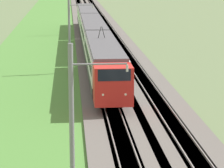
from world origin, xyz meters
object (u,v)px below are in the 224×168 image
Objects in this scene: catenary_mast_near at (73,126)px; catenary_mast_mid at (70,34)px; catenary_mast_far at (69,10)px; passenger_train at (93,33)px.

catenary_mast_mid is (30.73, 0.00, 0.17)m from catenary_mast_near.
catenary_mast_far reaches higher than catenary_mast_near.
catenary_mast_mid is at bearing -180.00° from catenary_mast_far.
catenary_mast_mid reaches higher than passenger_train.
catenary_mast_near is at bearing -179.99° from catenary_mast_mid.
catenary_mast_near is at bearing -3.76° from passenger_train.
passenger_train is 7.97× the size of catenary_mast_mid.
passenger_train is at bearing -11.54° from catenary_mast_mid.
passenger_train is 8.32× the size of catenary_mast_near.
passenger_train is 16.50m from catenary_mast_far.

